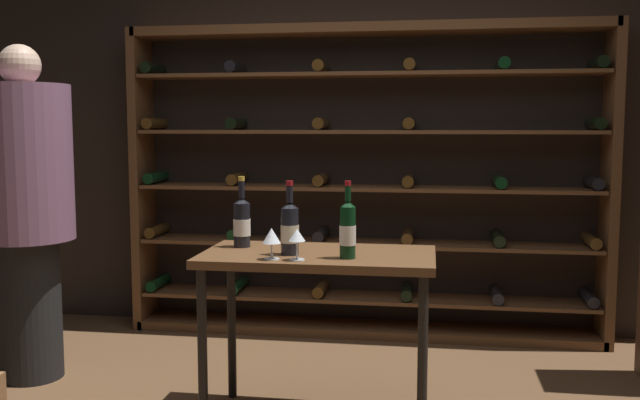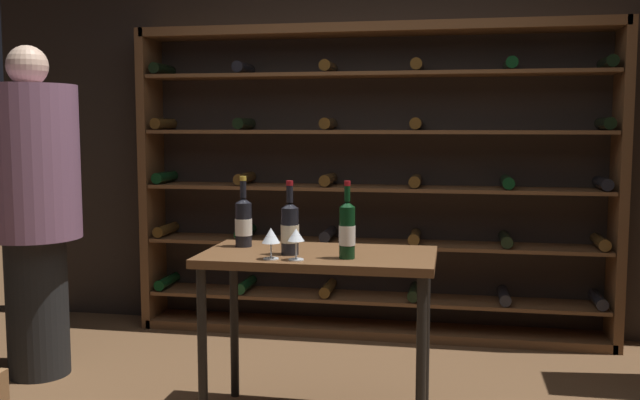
% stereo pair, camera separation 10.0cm
% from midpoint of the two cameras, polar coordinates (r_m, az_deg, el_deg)
% --- Properties ---
extents(back_wall, '(5.49, 0.10, 2.66)m').
position_cam_midpoint_polar(back_wall, '(4.94, 2.71, 5.00)').
color(back_wall, black).
rests_on(back_wall, ground).
extents(wine_rack, '(3.18, 0.32, 2.07)m').
position_cam_midpoint_polar(wine_rack, '(4.74, 2.94, 1.27)').
color(wine_rack, brown).
rests_on(wine_rack, ground).
extents(tasting_table, '(1.08, 0.58, 0.82)m').
position_cam_midpoint_polar(tasting_table, '(3.35, -1.00, -5.93)').
color(tasting_table, brown).
rests_on(tasting_table, ground).
extents(person_bystander_dark_jacket, '(0.52, 0.52, 1.85)m').
position_cam_midpoint_polar(person_bystander_dark_jacket, '(4.24, -23.20, 0.02)').
color(person_bystander_dark_jacket, black).
rests_on(person_bystander_dark_jacket, ground).
extents(wine_bottle_amber_reserve, '(0.07, 0.07, 0.35)m').
position_cam_midpoint_polar(wine_bottle_amber_reserve, '(3.17, 1.34, -2.39)').
color(wine_bottle_amber_reserve, black).
rests_on(wine_bottle_amber_reserve, tasting_table).
extents(wine_bottle_gold_foil, '(0.08, 0.08, 0.35)m').
position_cam_midpoint_polar(wine_bottle_gold_foil, '(3.49, -7.11, -1.76)').
color(wine_bottle_gold_foil, black).
rests_on(wine_bottle_gold_foil, tasting_table).
extents(wine_bottle_red_label, '(0.08, 0.08, 0.34)m').
position_cam_midpoint_polar(wine_bottle_red_label, '(3.26, -3.32, -2.27)').
color(wine_bottle_red_label, black).
rests_on(wine_bottle_red_label, tasting_table).
extents(wine_glass_stemmed_right, '(0.08, 0.08, 0.14)m').
position_cam_midpoint_polar(wine_glass_stemmed_right, '(3.15, -4.81, -2.99)').
color(wine_glass_stemmed_right, silver).
rests_on(wine_glass_stemmed_right, tasting_table).
extents(wine_glass_stemmed_left, '(0.07, 0.07, 0.14)m').
position_cam_midpoint_polar(wine_glass_stemmed_left, '(3.13, -2.78, -2.97)').
color(wine_glass_stemmed_left, silver).
rests_on(wine_glass_stemmed_left, tasting_table).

